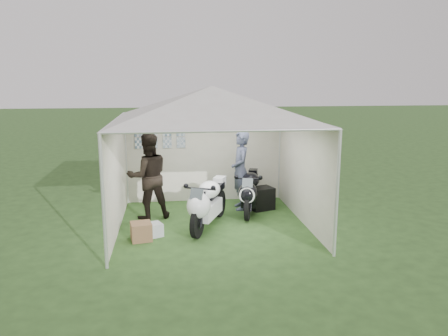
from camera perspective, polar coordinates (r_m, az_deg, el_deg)
The scene contains 10 objects.
ground at distance 9.66m, azimuth -1.50°, elevation -7.41°, with size 80.00×80.00×0.00m, color #28461C.
canopy_tent at distance 9.18m, azimuth -1.61°, elevation 8.04°, with size 5.66×5.66×3.00m.
motorcycle_white at distance 9.29m, azimuth -2.24°, elevation -4.49°, with size 1.08×1.95×1.02m.
motorcycle_black at distance 10.36m, azimuth 3.40°, elevation -2.97°, with size 0.81×1.93×0.97m.
paddock_stand at distance 11.33m, azimuth 3.80°, elevation -3.81°, with size 0.37×0.23×0.28m, color #1511D4.
person_dark_jacket at distance 10.00m, azimuth -9.88°, elevation -1.06°, with size 0.95×0.74×1.96m, color black.
person_blue_jacket at distance 10.59m, azimuth 2.18°, elevation -0.33°, with size 0.70×0.46×1.92m, color #505673.
equipment_box at distance 10.73m, azimuth 4.90°, elevation -3.97°, with size 0.55×0.44×0.55m, color black.
crate_0 at distance 9.05m, azimuth -9.41°, elevation -8.00°, with size 0.40×0.31×0.27m, color #B4BABE.
crate_1 at distance 8.88m, azimuth -10.76°, elevation -8.14°, with size 0.40×0.40×0.35m, color brown.
Camera 1 is at (-0.91, -9.09, 3.15)m, focal length 35.00 mm.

